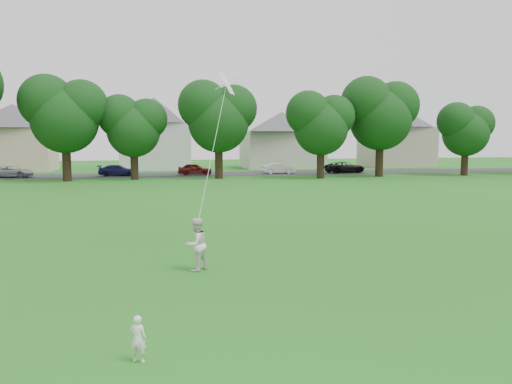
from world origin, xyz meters
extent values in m
plane|color=#1D5914|center=(0.00, 0.00, 0.00)|extent=(160.00, 160.00, 0.00)
cube|color=#2D2D30|center=(0.00, 42.00, 0.01)|extent=(90.00, 7.00, 0.01)
imported|color=white|center=(-0.59, -2.38, 0.40)|extent=(0.34, 0.29, 0.79)
imported|color=white|center=(0.84, 3.19, 0.74)|extent=(0.91, 0.89, 1.48)
plane|color=white|center=(2.14, 6.05, 5.50)|extent=(0.69, 0.92, 0.74)
cylinder|color=white|center=(1.49, 4.62, 3.28)|extent=(0.01, 0.01, 5.43)
cylinder|color=black|center=(-7.69, 35.53, 1.79)|extent=(0.75, 0.75, 3.58)
cylinder|color=black|center=(-1.96, 36.17, 1.49)|extent=(0.70, 0.70, 2.98)
cylinder|color=black|center=(5.74, 35.93, 1.77)|extent=(0.74, 0.74, 3.54)
cylinder|color=black|center=(15.11, 34.12, 1.58)|extent=(0.71, 0.71, 3.16)
cylinder|color=black|center=(21.58, 35.25, 1.89)|extent=(0.76, 0.76, 3.78)
cylinder|color=black|center=(30.76, 34.91, 1.43)|extent=(0.69, 0.69, 2.86)
imported|color=#9C9FAB|center=(-13.62, 41.00, 0.57)|extent=(4.23, 2.36, 1.12)
imported|color=#171749|center=(-3.75, 41.00, 0.57)|extent=(3.91, 1.75, 1.11)
imported|color=maroon|center=(3.92, 41.00, 0.61)|extent=(3.66, 1.88, 1.19)
imported|color=silver|center=(12.79, 41.00, 0.57)|extent=(3.45, 1.31, 1.12)
imported|color=black|center=(20.31, 41.00, 0.62)|extent=(4.60, 2.57, 1.22)
cube|color=beige|center=(-16.00, 52.00, 2.49)|extent=(8.57, 6.62, 4.98)
pyramid|color=#4B494E|center=(-16.00, 52.00, 7.71)|extent=(12.36, 12.36, 2.74)
cube|color=silver|center=(0.00, 52.00, 2.81)|extent=(8.26, 6.57, 5.62)
pyramid|color=#4B494E|center=(0.00, 52.00, 8.71)|extent=(11.92, 11.92, 3.09)
cube|color=beige|center=(16.00, 52.00, 2.32)|extent=(9.80, 7.51, 4.63)
pyramid|color=#4B494E|center=(16.00, 52.00, 7.18)|extent=(14.14, 14.14, 2.55)
cube|color=#ACA08E|center=(32.00, 52.00, 2.64)|extent=(8.55, 6.73, 5.28)
pyramid|color=#4B494E|center=(32.00, 52.00, 8.18)|extent=(12.34, 12.34, 2.90)
camera|label=1|loc=(-0.28, -10.47, 3.65)|focal=35.00mm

